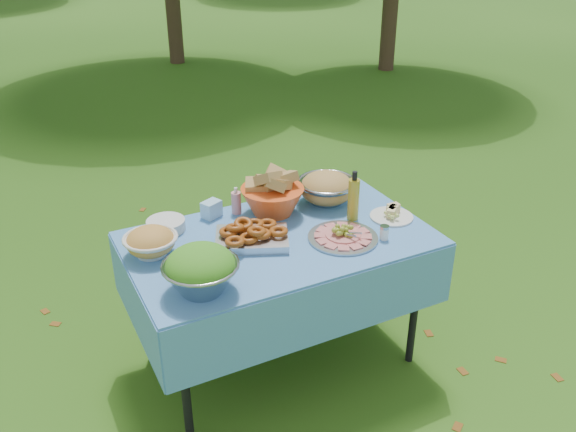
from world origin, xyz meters
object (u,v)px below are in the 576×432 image
(salad_bowl, at_px, (201,270))
(picnic_table, at_px, (280,302))
(plate_stack, at_px, (166,225))
(pasta_bowl_steel, at_px, (327,187))
(bread_bowl, at_px, (272,194))
(oil_bottle, at_px, (354,196))
(charcuterie_platter, at_px, (343,232))

(salad_bowl, bearing_deg, picnic_table, 28.04)
(plate_stack, distance_m, pasta_bowl_steel, 0.88)
(bread_bowl, relative_size, pasta_bowl_steel, 1.04)
(plate_stack, relative_size, bread_bowl, 0.58)
(bread_bowl, distance_m, pasta_bowl_steel, 0.32)
(salad_bowl, relative_size, oil_bottle, 1.21)
(picnic_table, height_order, pasta_bowl_steel, pasta_bowl_steel)
(salad_bowl, distance_m, pasta_bowl_steel, 1.02)
(salad_bowl, height_order, plate_stack, salad_bowl)
(pasta_bowl_steel, xyz_separation_m, oil_bottle, (0.02, -0.23, 0.05))
(plate_stack, bearing_deg, pasta_bowl_steel, -5.47)
(picnic_table, relative_size, oil_bottle, 5.55)
(salad_bowl, height_order, charcuterie_platter, salad_bowl)
(pasta_bowl_steel, bearing_deg, oil_bottle, -85.26)
(bread_bowl, xyz_separation_m, pasta_bowl_steel, (0.32, -0.01, -0.03))
(charcuterie_platter, bearing_deg, plate_stack, 147.19)
(picnic_table, xyz_separation_m, charcuterie_platter, (0.27, -0.15, 0.42))
(picnic_table, xyz_separation_m, bread_bowl, (0.08, 0.25, 0.49))
(salad_bowl, relative_size, plate_stack, 1.66)
(salad_bowl, bearing_deg, charcuterie_platter, 8.30)
(salad_bowl, relative_size, pasta_bowl_steel, 1.00)
(plate_stack, xyz_separation_m, charcuterie_platter, (0.74, -0.47, 0.01))
(bread_bowl, xyz_separation_m, charcuterie_platter, (0.18, -0.40, -0.07))
(picnic_table, distance_m, oil_bottle, 0.66)
(plate_stack, distance_m, charcuterie_platter, 0.88)
(salad_bowl, xyz_separation_m, pasta_bowl_steel, (0.89, 0.50, -0.02))
(plate_stack, height_order, oil_bottle, oil_bottle)
(oil_bottle, bearing_deg, salad_bowl, -163.65)
(plate_stack, height_order, pasta_bowl_steel, pasta_bowl_steel)
(salad_bowl, height_order, oil_bottle, oil_bottle)
(salad_bowl, distance_m, charcuterie_platter, 0.77)
(pasta_bowl_steel, bearing_deg, salad_bowl, -150.65)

